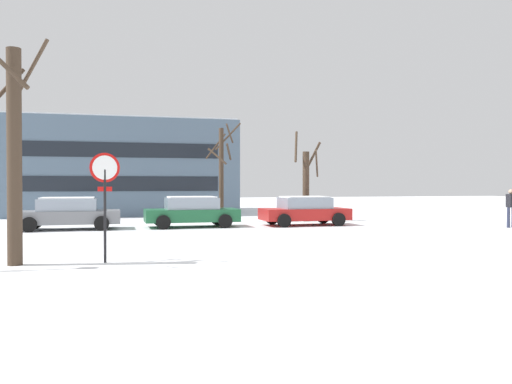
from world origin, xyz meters
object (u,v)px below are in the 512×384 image
at_px(parked_car_green, 192,211).
at_px(pedestrian_crossing, 511,205).
at_px(stop_sign, 105,186).
at_px(parked_car_gray, 68,213).
at_px(parked_car_red, 305,210).

height_order(parked_car_green, pedestrian_crossing, pedestrian_crossing).
relative_size(stop_sign, pedestrian_crossing, 1.59).
xyz_separation_m(parked_car_gray, pedestrian_crossing, (19.79, -3.98, 0.31)).
xyz_separation_m(stop_sign, parked_car_gray, (-1.87, 10.56, -1.25)).
relative_size(stop_sign, parked_car_green, 0.65).
bearing_deg(pedestrian_crossing, stop_sign, -159.83).
height_order(parked_car_gray, pedestrian_crossing, pedestrian_crossing).
bearing_deg(parked_car_green, stop_sign, -108.94).
bearing_deg(parked_car_red, stop_sign, -131.65).
bearing_deg(parked_car_green, parked_car_gray, 179.81).
bearing_deg(parked_car_green, pedestrian_crossing, -15.48).
bearing_deg(parked_car_gray, parked_car_green, -0.19).
bearing_deg(pedestrian_crossing, parked_car_gray, 168.63).
distance_m(parked_car_gray, parked_car_green, 5.49).
distance_m(parked_car_green, pedestrian_crossing, 14.84).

